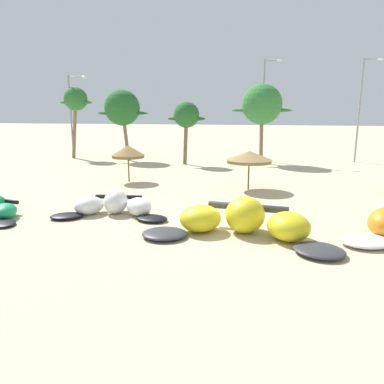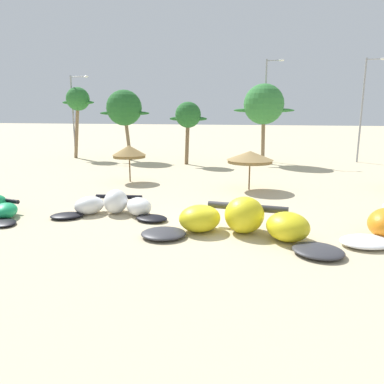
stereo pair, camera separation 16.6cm
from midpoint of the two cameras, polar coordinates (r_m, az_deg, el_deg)
name	(u,v)px [view 2 (the right image)]	position (r m, az deg, el deg)	size (l,w,h in m)	color
ground_plane	(219,224)	(16.95, 4.45, -4.98)	(260.00, 260.00, 0.00)	beige
kite_left	(114,206)	(18.72, -11.72, -2.07)	(5.99, 3.09, 1.20)	black
kite_left_of_center	(242,222)	(15.39, 8.09, -4.58)	(8.26, 4.16, 1.53)	#333338
beach_umbrella_near_van	(129,152)	(27.16, -9.53, 6.20)	(2.44, 2.44, 2.66)	brown
beach_umbrella_middle	(250,157)	(24.25, 9.16, 5.39)	(3.04, 3.04, 2.55)	brown
palm_leftmost	(78,101)	(42.52, -17.16, 13.38)	(3.72, 2.48, 7.62)	#7F6647
palm_left	(124,108)	(39.66, -10.33, 12.64)	(5.49, 3.66, 7.27)	#7F6647
palm_left_of_gap	(188,116)	(35.76, -0.48, 11.69)	(3.67, 2.45, 5.97)	brown
palm_center_left	(264,105)	(37.28, 11.18, 13.13)	(5.83, 3.89, 7.69)	#7F6647
lamppost_west	(75,112)	(42.71, -17.62, 11.69)	(2.17, 0.24, 8.81)	gray
lamppost_west_center	(266,106)	(39.02, 11.54, 12.93)	(1.79, 0.24, 10.13)	gray
lamppost_east_center	(364,106)	(41.01, 25.13, 12.01)	(1.86, 0.24, 10.12)	gray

